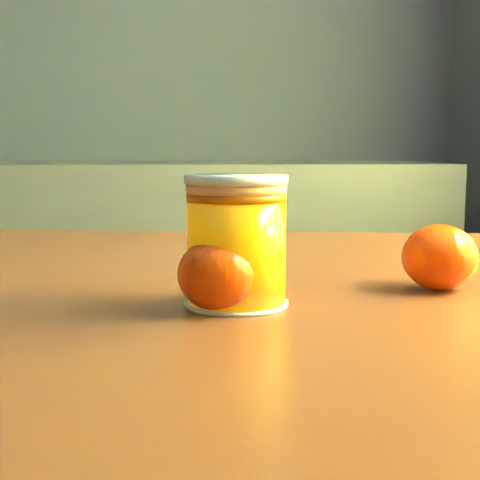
{
  "coord_description": "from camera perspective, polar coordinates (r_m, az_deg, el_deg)",
  "views": [
    {
      "loc": [
        0.87,
        -0.56,
        0.94
      ],
      "look_at": [
        0.9,
        -0.07,
        0.87
      ],
      "focal_mm": 50.0,
      "sensor_mm": 36.0,
      "label": 1
    }
  ],
  "objects": [
    {
      "name": "table",
      "position": [
        0.59,
        5.92,
        -14.13
      ],
      "size": [
        1.19,
        0.9,
        0.82
      ],
      "rotation": [
        0.0,
        0.0,
        -0.13
      ],
      "color": "brown",
      "rests_on": "ground"
    },
    {
      "name": "juice_glass",
      "position": [
        0.49,
        -0.32,
        -0.13
      ],
      "size": [
        0.08,
        0.08,
        0.09
      ],
      "rotation": [
        0.0,
        0.0,
        0.4
      ],
      "color": "#FF8F05",
      "rests_on": "table"
    },
    {
      "name": "orange_front",
      "position": [
        0.48,
        -1.78,
        -2.94
      ],
      "size": [
        0.08,
        0.08,
        0.05
      ],
      "primitive_type": "ellipsoid",
      "rotation": [
        0.0,
        0.0,
        -0.38
      ],
      "color": "#E53B04",
      "rests_on": "table"
    },
    {
      "name": "orange_back",
      "position": [
        0.57,
        16.67,
        -1.4
      ],
      "size": [
        0.07,
        0.07,
        0.05
      ],
      "primitive_type": "ellipsoid",
      "rotation": [
        0.0,
        0.0,
        0.22
      ],
      "color": "#E53B04",
      "rests_on": "table"
    }
  ]
}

